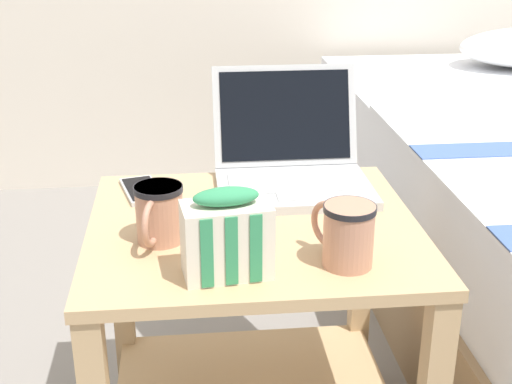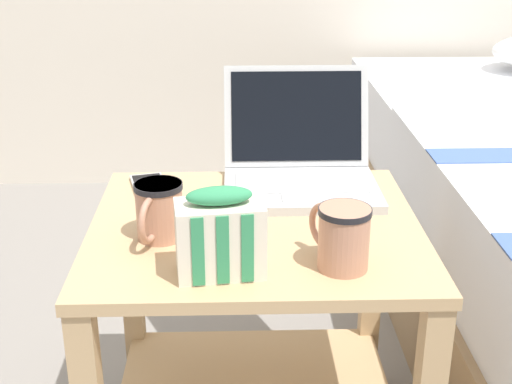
% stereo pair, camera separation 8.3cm
% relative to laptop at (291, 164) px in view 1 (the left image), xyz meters
% --- Properties ---
extents(bedside_table, '(0.61, 0.55, 0.54)m').
position_rel_laptop_xyz_m(bedside_table, '(-0.10, -0.19, -0.24)').
color(bedside_table, tan).
rests_on(bedside_table, ground_plane).
extents(laptop, '(0.31, 0.30, 0.22)m').
position_rel_laptop_xyz_m(laptop, '(0.00, 0.00, 0.00)').
color(laptop, '#B7BABC').
rests_on(laptop, bedside_table).
extents(mug_front_left, '(0.08, 0.13, 0.10)m').
position_rel_laptop_xyz_m(mug_front_left, '(-0.27, -0.24, 0.01)').
color(mug_front_left, tan).
rests_on(mug_front_left, bedside_table).
extents(mug_front_right, '(0.09, 0.12, 0.10)m').
position_rel_laptop_xyz_m(mug_front_right, '(0.04, -0.36, 0.01)').
color(mug_front_right, tan).
rests_on(mug_front_right, bedside_table).
extents(snack_bag, '(0.15, 0.09, 0.15)m').
position_rel_laptop_xyz_m(snack_bag, '(-0.16, -0.37, 0.02)').
color(snack_bag, silver).
rests_on(snack_bag, bedside_table).
extents(cell_phone, '(0.10, 0.15, 0.01)m').
position_rel_laptop_xyz_m(cell_phone, '(-0.31, -0.01, -0.04)').
color(cell_phone, '#B7BABC').
rests_on(cell_phone, bedside_table).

